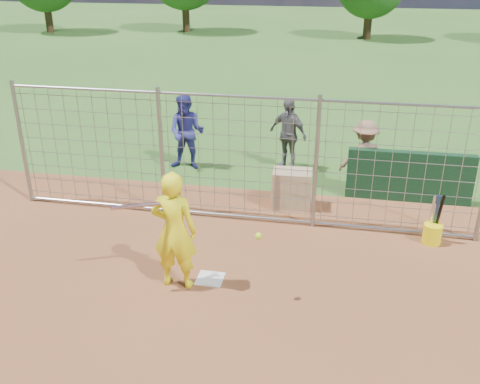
% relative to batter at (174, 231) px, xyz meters
% --- Properties ---
extents(ground, '(100.00, 100.00, 0.00)m').
position_rel_batter_xyz_m(ground, '(0.48, 0.45, -0.97)').
color(ground, '#2D591E').
rests_on(ground, ground).
extents(home_plate, '(0.43, 0.43, 0.02)m').
position_rel_batter_xyz_m(home_plate, '(0.48, 0.25, -0.96)').
color(home_plate, silver).
rests_on(home_plate, ground).
extents(dugout_wall, '(2.60, 0.20, 1.10)m').
position_rel_batter_xyz_m(dugout_wall, '(3.88, 4.05, -0.42)').
color(dugout_wall, '#11381E').
rests_on(dugout_wall, ground).
extents(batter, '(0.72, 0.47, 1.95)m').
position_rel_batter_xyz_m(batter, '(0.00, 0.00, 0.00)').
color(batter, '#FFF516').
rests_on(batter, ground).
extents(bystander_a, '(0.91, 0.71, 1.84)m').
position_rel_batter_xyz_m(bystander_a, '(-1.27, 4.98, -0.05)').
color(bystander_a, navy).
rests_on(bystander_a, ground).
extents(bystander_b, '(1.11, 0.88, 1.76)m').
position_rel_batter_xyz_m(bystander_b, '(1.13, 5.44, -0.09)').
color(bystander_b, '#55555A').
rests_on(bystander_b, ground).
extents(bystander_c, '(1.21, 0.96, 1.64)m').
position_rel_batter_xyz_m(bystander_c, '(2.92, 4.32, -0.15)').
color(bystander_c, '#835E47').
rests_on(bystander_c, ground).
extents(equipment_bin, '(0.83, 0.59, 0.80)m').
position_rel_batter_xyz_m(equipment_bin, '(1.48, 3.26, -0.57)').
color(equipment_bin, tan).
rests_on(equipment_bin, ground).
extents(equipment_in_play, '(2.23, 0.41, 0.43)m').
position_rel_batter_xyz_m(equipment_in_play, '(-0.00, -0.20, 0.41)').
color(equipment_in_play, silver).
rests_on(equipment_in_play, ground).
extents(bucket_with_bats, '(0.34, 0.34, 0.97)m').
position_rel_batter_xyz_m(bucket_with_bats, '(4.17, 2.20, -0.73)').
color(bucket_with_bats, '#FFED0D').
rests_on(bucket_with_bats, ground).
extents(backstop_fence, '(9.08, 0.08, 2.60)m').
position_rel_batter_xyz_m(backstop_fence, '(0.48, 2.45, 0.29)').
color(backstop_fence, gray).
rests_on(backstop_fence, ground).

